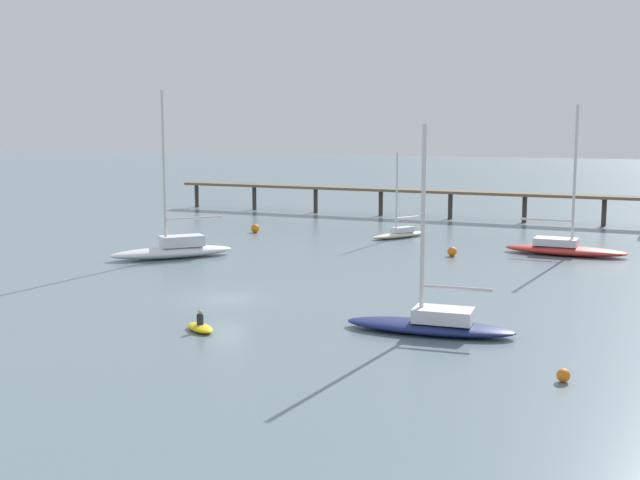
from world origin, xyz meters
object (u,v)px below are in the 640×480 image
Objects in this scene: dinghy_yellow at (200,327)px; mooring_buoy_inner at (452,252)px; sailboat_navy at (432,321)px; sailboat_red at (564,247)px; mooring_buoy_far at (255,228)px; pier at (503,189)px; sailboat_white at (174,248)px; sailboat_cream at (399,232)px; mooring_buoy_mid at (563,375)px.

mooring_buoy_inner is (7.38, 28.77, 0.17)m from dinghy_yellow.
sailboat_navy is 0.89× the size of sailboat_red.
sailboat_navy is 40.90m from mooring_buoy_far.
pier is 50.26m from sailboat_navy.
mooring_buoy_far is (-25.32, 32.12, -0.20)m from sailboat_navy.
dinghy_yellow is at bearing -115.83° from sailboat_red.
sailboat_red is 14.55× the size of mooring_buoy_far.
sailboat_navy is 29.10m from sailboat_red.
sailboat_cream is (13.94, 17.57, -0.25)m from sailboat_white.
dinghy_yellow is (13.45, -20.09, -0.57)m from sailboat_white.
mooring_buoy_mid is (11.22, -56.15, -3.28)m from pier.
pier is 7.39× the size of sailboat_cream.
sailboat_white is at bearing -157.38° from mooring_buoy_inner.
sailboat_red is at bearing -6.42° from mooring_buoy_far.
sailboat_white is 15.98m from mooring_buoy_far.
sailboat_cream is 37.66m from dinghy_yellow.
mooring_buoy_mid is at bearing -6.69° from dinghy_yellow.
mooring_buoy_mid is (32.20, -22.28, -0.50)m from sailboat_white.
dinghy_yellow is (-7.52, -53.95, -3.35)m from pier.
mooring_buoy_inner is at bearing 99.61° from sailboat_navy.
sailboat_cream reaches higher than mooring_buoy_far.
mooring_buoy_far is at bearing 160.95° from mooring_buoy_inner.
mooring_buoy_far is at bearing 128.25° from sailboat_navy.
sailboat_white is 31.91m from sailboat_red.
mooring_buoy_far reaches higher than mooring_buoy_inner.
mooring_buoy_inner is at bearing -154.89° from sailboat_red.
sailboat_navy is at bearing -51.75° from mooring_buoy_far.
sailboat_red is at bearing -68.58° from pier.
sailboat_white reaches higher than sailboat_cream.
dinghy_yellow is at bearing -56.19° from sailboat_white.
mooring_buoy_mid is (11.36, -30.97, -0.09)m from mooring_buoy_inner.
dinghy_yellow is at bearing 173.31° from mooring_buoy_mid.
sailboat_cream is 11.25m from mooring_buoy_inner.
sailboat_white is at bearing 147.19° from sailboat_navy.
pier is 100.36× the size of mooring_buoy_mid.
sailboat_navy is 12.96× the size of mooring_buoy_far.
mooring_buoy_mid is at bearing -65.39° from sailboat_cream.
dinghy_yellow is (-11.59, -3.94, -0.39)m from sailboat_navy.
sailboat_cream is 35.49m from sailboat_navy.
sailboat_red reaches higher than mooring_buoy_inner.
sailboat_red reaches higher than pier.
sailboat_navy is at bearing -85.35° from pier.
sailboat_red reaches higher than mooring_buoy_mid.
pier is 5.44× the size of sailboat_navy.
sailboat_cream is at bearing 6.38° from mooring_buoy_far.
sailboat_red is 29.77m from mooring_buoy_far.
sailboat_red is at bearing -17.77° from sailboat_cream.
sailboat_white reaches higher than dinghy_yellow.
pier is at bearing 101.30° from mooring_buoy_mid.
sailboat_navy reaches higher than mooring_buoy_mid.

